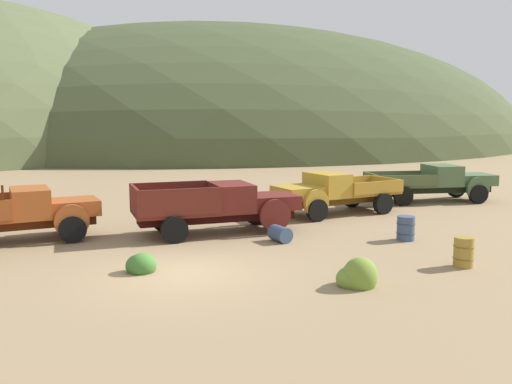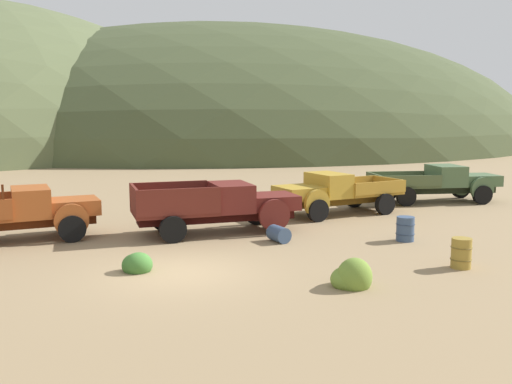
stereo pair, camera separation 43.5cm
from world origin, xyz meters
TOP-DOWN VIEW (x-y plane):
  - ground_plane at (0.00, 0.00)m, footprint 300.00×300.00m
  - hill_far_left at (26.94, 69.21)m, footprint 95.77×85.81m
  - truck_oxide_orange at (-3.86, 6.26)m, footprint 5.75×2.52m
  - truck_oxblood at (3.11, 4.66)m, footprint 6.40×2.84m
  - truck_mustard at (8.71, 6.31)m, footprint 6.13×2.89m
  - truck_weathered_green at (16.08, 7.35)m, footprint 6.88×3.79m
  - oil_drum_foreground at (7.71, -2.80)m, footprint 0.62×0.62m
  - oil_drum_by_truck at (8.47, 0.74)m, footprint 0.67×0.67m
  - oil_drum_tipped at (4.26, 2.38)m, footprint 0.65×0.88m
  - bush_front_right at (-1.12, 0.60)m, footprint 0.87×0.79m
  - bush_near_barrel at (3.77, -3.08)m, footprint 1.07×1.01m

SIDE VIEW (x-z plane):
  - ground_plane at x=0.00m, z-range 0.00..0.00m
  - hill_far_left at x=26.94m, z-range -17.67..17.67m
  - bush_front_right at x=-1.12m, z-range -0.17..0.55m
  - bush_near_barrel at x=3.77m, z-range -0.26..0.75m
  - oil_drum_tipped at x=4.26m, z-range 0.00..0.56m
  - oil_drum_by_truck at x=8.47m, z-range 0.00..0.87m
  - oil_drum_foreground at x=7.71m, z-range 0.00..0.90m
  - truck_oxide_orange at x=-3.86m, z-range -0.08..2.08m
  - truck_weathered_green at x=16.08m, z-range 0.05..1.94m
  - truck_mustard at x=8.71m, z-range 0.06..1.95m
  - truck_oxblood at x=3.11m, z-range 0.08..1.99m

